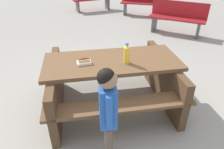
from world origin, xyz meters
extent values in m
plane|color=gray|center=(0.00, 0.00, 0.00)|extent=(30.00, 30.00, 0.00)
cube|color=brown|center=(0.00, 0.00, 0.72)|extent=(1.94, 1.25, 0.05)
cube|color=brown|center=(-0.16, 0.54, 0.43)|extent=(1.80, 0.80, 0.04)
cube|color=brown|center=(0.16, -0.54, 0.43)|extent=(1.80, 0.80, 0.04)
cube|color=#4D3520|center=(0.75, 0.23, 0.35)|extent=(0.51, 1.37, 0.70)
cube|color=#4D3520|center=(-0.75, -0.23, 0.35)|extent=(0.51, 1.37, 0.70)
cylinder|color=yellow|center=(-0.19, 0.06, 0.86)|extent=(0.07, 0.07, 0.21)
cone|color=yellow|center=(-0.19, 0.06, 0.98)|extent=(0.07, 0.07, 0.04)
cylinder|color=blue|center=(-0.19, 0.06, 1.01)|extent=(0.04, 0.04, 0.02)
cube|color=white|center=(0.34, 0.15, 0.77)|extent=(0.21, 0.17, 0.03)
cube|color=#D8B272|center=(0.34, 0.15, 0.80)|extent=(0.16, 0.11, 0.04)
cylinder|color=maroon|center=(0.34, 0.15, 0.82)|extent=(0.14, 0.08, 0.03)
ellipsoid|color=maroon|center=(0.34, 0.15, 0.83)|extent=(0.07, 0.05, 0.01)
cylinder|color=brown|center=(-0.07, 0.89, 0.26)|extent=(0.08, 0.08, 0.52)
cylinder|color=brown|center=(-0.09, 1.00, 0.26)|extent=(0.08, 0.08, 0.52)
cube|color=#2659B2|center=(-0.08, 0.95, 0.74)|extent=(0.20, 0.21, 0.44)
cylinder|color=#2659B2|center=(-0.06, 0.84, 0.76)|extent=(0.06, 0.06, 0.37)
cylinder|color=#2659B2|center=(-0.11, 1.05, 0.76)|extent=(0.06, 0.06, 0.37)
sphere|color=#997051|center=(-0.08, 0.95, 1.05)|extent=(0.17, 0.17, 0.17)
sphere|color=black|center=(-0.07, 0.95, 1.07)|extent=(0.16, 0.16, 0.16)
cube|color=maroon|center=(-1.35, -3.29, 0.43)|extent=(1.55, 0.89, 0.04)
cube|color=maroon|center=(-1.42, -3.46, 0.65)|extent=(1.42, 0.55, 0.40)
cube|color=#4C4C51|center=(-0.79, -3.50, 0.21)|extent=(0.18, 0.36, 0.41)
cube|color=#4C4C51|center=(-1.92, -3.09, 0.21)|extent=(0.18, 0.36, 0.41)
cube|color=#4C4C51|center=(1.97, -5.31, 0.21)|extent=(0.23, 0.34, 0.41)
cube|color=#4C4C51|center=(0.93, -5.91, 0.21)|extent=(0.23, 0.34, 0.41)
cube|color=maroon|center=(-0.43, -5.12, 0.43)|extent=(1.54, 0.57, 0.04)
cube|color=#4C4C51|center=(0.16, -5.19, 0.21)|extent=(0.10, 0.36, 0.41)
cube|color=#4C4C51|center=(-1.03, -5.05, 0.21)|extent=(0.10, 0.36, 0.41)
camera|label=1|loc=(-0.30, 2.42, 1.99)|focal=32.99mm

